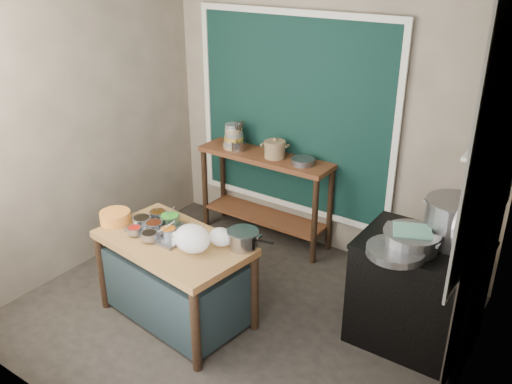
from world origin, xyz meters
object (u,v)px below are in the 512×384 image
Objects in this scene: back_counter at (265,197)px; saucepan at (243,239)px; utensil_cup at (238,145)px; steamer at (411,240)px; prep_table at (176,279)px; stock_pot at (453,222)px; yellow_basin at (115,217)px; stove_block at (416,294)px; ceramic_crock at (275,150)px; condiment_tray at (163,231)px.

back_counter is 5.70× the size of saucepan.
utensil_cup is 0.39× the size of steamer.
stock_pot is (1.88, 0.98, 0.68)m from prep_table.
steamer is (-0.21, -0.25, -0.10)m from stock_pot.
prep_table is 4.86× the size of yellow_basin.
steamer is at bearing -24.92° from back_counter.
stove_block is at bearing 33.12° from prep_table.
ceramic_crock is at bearing 100.91° from saucepan.
ceramic_crock is 1.92m from steamer.
back_counter is at bearing 163.70° from stock_pot.
saucepan is at bearing 13.95° from yellow_basin.
prep_table is at bearing -17.89° from condiment_tray.
stock_pot reaches higher than utensil_cup.
yellow_basin is 1.16m from saucepan.
steamer is at bearing -20.76° from utensil_cup.
ceramic_crock reaches higher than steamer.
condiment_tray is at bearing -155.50° from stock_pot.
utensil_cup reaches higher than stove_block.
ceramic_crock is (0.55, 1.62, 0.23)m from yellow_basin.
condiment_tray is 2.33× the size of ceramic_crock.
condiment_tray is at bearing -94.03° from ceramic_crock.
condiment_tray is 2.26m from stock_pot.
utensil_cup reaches higher than steamer.
ceramic_crock reaches higher than prep_table.
stock_pot is at bearing -16.30° from back_counter.
back_counter is at bearing 175.32° from ceramic_crock.
stock_pot reaches higher than back_counter.
stock_pot reaches higher than steamer.
ceramic_crock is at bearing 4.13° from utensil_cup.
prep_table is at bearing 4.81° from yellow_basin.
prep_table is 2.97× the size of steamer.
stove_block is (1.90, -0.73, -0.05)m from back_counter.
back_counter reaches higher than prep_table.
ceramic_crock is at bearing 85.97° from condiment_tray.
stove_block is at bearing -17.33° from utensil_cup.
ceramic_crock reaches higher than saucepan.
stove_block is 2.07× the size of stock_pot.
prep_table is 2.23m from stock_pot.
ceramic_crock is (-0.05, 1.57, 0.65)m from prep_table.
back_counter is 2.78× the size of condiment_tray.
utensil_cup is (-1.00, 1.31, 0.18)m from saucepan.
stove_block is 1.72× the size of condiment_tray.
utensil_cup is (-0.32, 1.49, 0.24)m from condiment_tray.
saucepan is (0.69, -1.35, 0.34)m from back_counter.
utensil_cup reaches higher than prep_table.
stock_pot is at bearing -17.00° from ceramic_crock.
yellow_basin reaches higher than condiment_tray.
back_counter is at bearing 103.11° from prep_table.
ceramic_crock is at bearing 98.76° from prep_table.
stove_block is at bearing 15.00° from saucepan.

